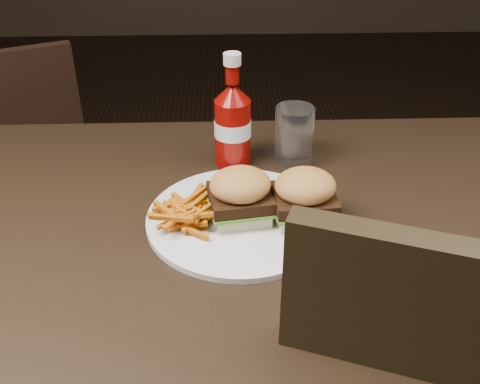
{
  "coord_description": "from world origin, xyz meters",
  "views": [
    {
      "loc": [
        0.01,
        -0.71,
        1.28
      ],
      "look_at": [
        0.04,
        0.04,
        0.8
      ],
      "focal_mm": 42.0,
      "sensor_mm": 36.0,
      "label": 1
    }
  ],
  "objects_px": {
    "dining_table": "(217,241)",
    "chair_far": "(14,179)",
    "plate": "(240,219)",
    "ketchup_bottle": "(233,134)",
    "tumbler": "(294,136)"
  },
  "relations": [
    {
      "from": "ketchup_bottle",
      "to": "tumbler",
      "type": "xyz_separation_m",
      "value": [
        0.11,
        -0.0,
        -0.01
      ]
    },
    {
      "from": "tumbler",
      "to": "chair_far",
      "type": "bearing_deg",
      "value": 146.62
    },
    {
      "from": "chair_far",
      "to": "plate",
      "type": "relative_size",
      "value": 1.33
    },
    {
      "from": "dining_table",
      "to": "plate",
      "type": "height_order",
      "value": "plate"
    },
    {
      "from": "plate",
      "to": "ketchup_bottle",
      "type": "distance_m",
      "value": 0.2
    },
    {
      "from": "chair_far",
      "to": "tumbler",
      "type": "distance_m",
      "value": 0.97
    },
    {
      "from": "dining_table",
      "to": "chair_far",
      "type": "bearing_deg",
      "value": 130.23
    },
    {
      "from": "dining_table",
      "to": "chair_far",
      "type": "height_order",
      "value": "dining_table"
    },
    {
      "from": "plate",
      "to": "ketchup_bottle",
      "type": "relative_size",
      "value": 2.27
    },
    {
      "from": "ketchup_bottle",
      "to": "tumbler",
      "type": "height_order",
      "value": "ketchup_bottle"
    },
    {
      "from": "plate",
      "to": "tumbler",
      "type": "distance_m",
      "value": 0.23
    },
    {
      "from": "dining_table",
      "to": "ketchup_bottle",
      "type": "distance_m",
      "value": 0.24
    },
    {
      "from": "dining_table",
      "to": "tumbler",
      "type": "xyz_separation_m",
      "value": [
        0.15,
        0.22,
        0.08
      ]
    },
    {
      "from": "ketchup_bottle",
      "to": "plate",
      "type": "bearing_deg",
      "value": -87.96
    },
    {
      "from": "chair_far",
      "to": "plate",
      "type": "bearing_deg",
      "value": 109.15
    }
  ]
}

